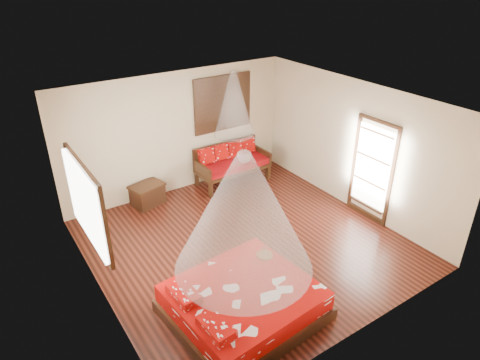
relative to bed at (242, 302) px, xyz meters
name	(u,v)px	position (x,y,z in m)	size (l,w,h in m)	color
room	(246,179)	(1.11, 1.53, 1.15)	(5.54, 5.54, 2.84)	black
bed	(242,302)	(0.00, 0.00, 0.00)	(2.28, 2.09, 0.64)	black
daybed	(231,161)	(2.32, 3.91, 0.27)	(1.79, 0.79, 0.95)	black
storage_chest	(148,194)	(0.14, 3.98, 0.00)	(0.81, 0.67, 0.49)	black
shutter_panel	(223,103)	(2.32, 4.25, 1.65)	(1.52, 0.06, 1.32)	black
window_left	(89,203)	(-1.60, 1.73, 1.45)	(0.10, 1.74, 1.34)	black
glazed_door	(372,171)	(3.83, 0.93, 0.82)	(0.08, 1.02, 2.16)	black
wine_tray	(265,253)	(0.78, 0.49, 0.31)	(0.27, 0.27, 0.22)	brown
mosquito_net_main	(244,213)	(0.02, 0.00, 1.60)	(2.00, 2.00, 1.80)	white
mosquito_net_daybed	(234,104)	(2.32, 3.78, 1.75)	(0.92, 0.92, 1.50)	white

